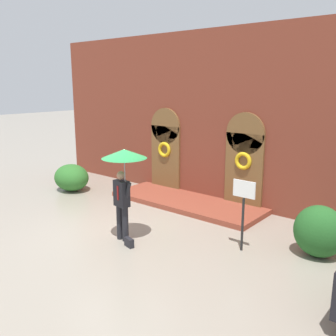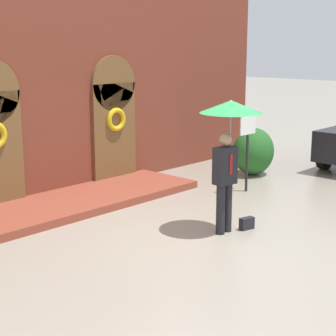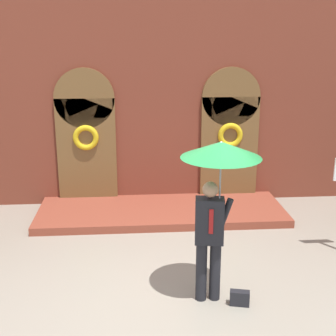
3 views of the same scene
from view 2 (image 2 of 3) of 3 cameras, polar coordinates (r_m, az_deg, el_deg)
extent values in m
plane|color=gray|center=(9.99, 2.83, -6.86)|extent=(80.00, 80.00, 0.00)
cube|color=brown|center=(12.55, -12.06, 9.93)|extent=(14.00, 0.50, 5.60)
cube|color=brown|center=(13.48, -5.46, 3.47)|extent=(1.30, 0.08, 2.40)
cylinder|color=brown|center=(13.34, -5.57, 8.56)|extent=(1.30, 0.08, 1.30)
torus|color=gold|center=(13.37, -5.29, 4.92)|extent=(0.56, 0.12, 0.56)
cube|color=brown|center=(12.06, -8.31, -3.14)|extent=(5.20, 1.80, 0.16)
cylinder|color=black|center=(9.97, 5.37, -4.22)|extent=(0.16, 0.16, 0.90)
cylinder|color=black|center=(10.12, 6.06, -3.98)|extent=(0.16, 0.16, 0.90)
cube|color=black|center=(9.85, 5.81, 0.25)|extent=(0.43, 0.29, 0.66)
cube|color=#A51919|center=(9.77, 6.43, 0.37)|extent=(0.06, 0.02, 0.36)
sphere|color=#A87A5B|center=(9.76, 5.87, 2.89)|extent=(0.22, 0.22, 0.22)
cylinder|color=black|center=(10.00, 6.59, 1.01)|extent=(0.22, 0.09, 0.46)
cylinder|color=gray|center=(9.87, 6.33, 2.75)|extent=(0.02, 0.02, 0.98)
cone|color=#1E7538|center=(9.79, 6.42, 6.21)|extent=(1.10, 1.10, 0.22)
cone|color=white|center=(9.79, 6.42, 6.30)|extent=(0.61, 0.60, 0.20)
cube|color=black|center=(10.37, 8.01, -5.60)|extent=(0.30, 0.18, 0.22)
cylinder|color=black|center=(12.85, 8.01, 0.46)|extent=(0.06, 0.06, 1.30)
cube|color=white|center=(12.70, 8.13, 4.30)|extent=(0.56, 0.03, 0.40)
ellipsoid|color=#235B23|center=(14.55, 8.67, 1.68)|extent=(1.16, 1.00, 1.21)
cylinder|color=black|center=(15.67, 15.65, 1.07)|extent=(0.64, 0.22, 0.64)
camera|label=1|loc=(14.27, 45.42, 11.24)|focal=40.00mm
camera|label=3|loc=(6.66, 45.95, 12.53)|focal=50.00mm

